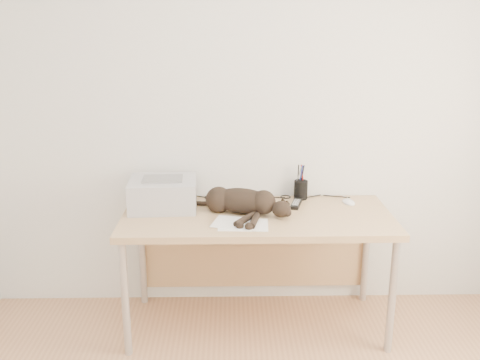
{
  "coord_description": "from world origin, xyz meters",
  "views": [
    {
      "loc": [
        -0.16,
        -1.59,
        1.83
      ],
      "look_at": [
        -0.1,
        1.34,
        0.97
      ],
      "focal_mm": 40.0,
      "sensor_mm": 36.0,
      "label": 1
    }
  ],
  "objects_px": {
    "printer": "(163,193)",
    "mouse": "(349,200)",
    "cat": "(239,202)",
    "pen_cup": "(301,189)",
    "desk": "(256,230)",
    "mug": "(222,197)"
  },
  "relations": [
    {
      "from": "desk",
      "to": "pen_cup",
      "type": "distance_m",
      "value": 0.41
    },
    {
      "from": "printer",
      "to": "pen_cup",
      "type": "distance_m",
      "value": 0.88
    },
    {
      "from": "desk",
      "to": "printer",
      "type": "relative_size",
      "value": 3.83
    },
    {
      "from": "printer",
      "to": "mouse",
      "type": "relative_size",
      "value": 3.62
    },
    {
      "from": "pen_cup",
      "to": "mug",
      "type": "bearing_deg",
      "value": -169.43
    },
    {
      "from": "mug",
      "to": "pen_cup",
      "type": "distance_m",
      "value": 0.51
    },
    {
      "from": "mouse",
      "to": "mug",
      "type": "bearing_deg",
      "value": 163.04
    },
    {
      "from": "desk",
      "to": "mouse",
      "type": "xyz_separation_m",
      "value": [
        0.59,
        0.11,
        0.15
      ]
    },
    {
      "from": "desk",
      "to": "printer",
      "type": "height_order",
      "value": "printer"
    },
    {
      "from": "cat",
      "to": "mouse",
      "type": "relative_size",
      "value": 5.83
    },
    {
      "from": "desk",
      "to": "printer",
      "type": "xyz_separation_m",
      "value": [
        -0.57,
        0.04,
        0.23
      ]
    },
    {
      "from": "pen_cup",
      "to": "printer",
      "type": "bearing_deg",
      "value": -169.57
    },
    {
      "from": "printer",
      "to": "cat",
      "type": "xyz_separation_m",
      "value": [
        0.46,
        -0.11,
        -0.02
      ]
    },
    {
      "from": "desk",
      "to": "pen_cup",
      "type": "bearing_deg",
      "value": 34.65
    },
    {
      "from": "cat",
      "to": "pen_cup",
      "type": "distance_m",
      "value": 0.48
    },
    {
      "from": "cat",
      "to": "desk",
      "type": "bearing_deg",
      "value": 50.69
    },
    {
      "from": "cat",
      "to": "mug",
      "type": "bearing_deg",
      "value": 140.26
    },
    {
      "from": "desk",
      "to": "cat",
      "type": "bearing_deg",
      "value": -149.2
    },
    {
      "from": "desk",
      "to": "cat",
      "type": "distance_m",
      "value": 0.24
    },
    {
      "from": "desk",
      "to": "mouse",
      "type": "distance_m",
      "value": 0.62
    },
    {
      "from": "cat",
      "to": "pen_cup",
      "type": "xyz_separation_m",
      "value": [
        0.4,
        0.27,
        -0.01
      ]
    },
    {
      "from": "cat",
      "to": "mouse",
      "type": "bearing_deg",
      "value": 33.73
    }
  ]
}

